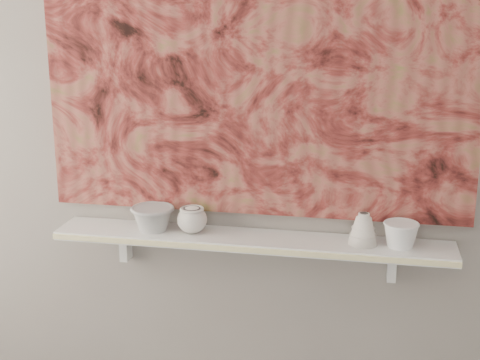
% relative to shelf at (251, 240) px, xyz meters
% --- Properties ---
extents(wall_back, '(3.60, 0.00, 3.60)m').
position_rel_shelf_xyz_m(wall_back, '(0.00, 0.09, 0.44)').
color(wall_back, gray).
rests_on(wall_back, floor).
extents(shelf, '(1.40, 0.18, 0.03)m').
position_rel_shelf_xyz_m(shelf, '(0.00, 0.00, 0.00)').
color(shelf, white).
rests_on(shelf, wall_back).
extents(shelf_stripe, '(1.40, 0.01, 0.02)m').
position_rel_shelf_xyz_m(shelf_stripe, '(0.00, -0.09, 0.00)').
color(shelf_stripe, beige).
rests_on(shelf_stripe, shelf).
extents(bracket_left, '(0.03, 0.06, 0.12)m').
position_rel_shelf_xyz_m(bracket_left, '(-0.49, 0.06, -0.07)').
color(bracket_left, white).
rests_on(bracket_left, wall_back).
extents(bracket_right, '(0.03, 0.06, 0.12)m').
position_rel_shelf_xyz_m(bracket_right, '(0.49, 0.06, -0.07)').
color(bracket_right, white).
rests_on(bracket_right, wall_back).
extents(painting, '(1.50, 0.02, 1.10)m').
position_rel_shelf_xyz_m(painting, '(0.00, 0.08, 0.62)').
color(painting, maroon).
rests_on(painting, wall_back).
extents(house_motif, '(0.09, 0.00, 0.08)m').
position_rel_shelf_xyz_m(house_motif, '(0.45, 0.07, 0.32)').
color(house_motif, black).
rests_on(house_motif, painting).
extents(bowl_grey, '(0.16, 0.16, 0.09)m').
position_rel_shelf_xyz_m(bowl_grey, '(-0.36, 0.00, 0.06)').
color(bowl_grey, '#9F9F9D').
rests_on(bowl_grey, shelf).
extents(cup_cream, '(0.12, 0.12, 0.10)m').
position_rel_shelf_xyz_m(cup_cream, '(-0.21, 0.00, 0.06)').
color(cup_cream, beige).
rests_on(cup_cream, shelf).
extents(bell_vessel, '(0.11, 0.11, 0.11)m').
position_rel_shelf_xyz_m(bell_vessel, '(0.39, 0.00, 0.07)').
color(bell_vessel, silver).
rests_on(bell_vessel, shelf).
extents(bowl_white, '(0.14, 0.14, 0.09)m').
position_rel_shelf_xyz_m(bowl_white, '(0.51, 0.00, 0.06)').
color(bowl_white, white).
rests_on(bowl_white, shelf).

